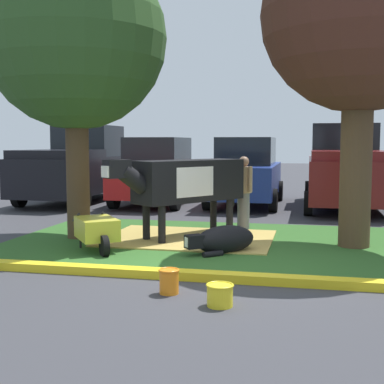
% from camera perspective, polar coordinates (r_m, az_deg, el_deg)
% --- Properties ---
extents(ground_plane, '(80.00, 80.00, 0.00)m').
position_cam_1_polar(ground_plane, '(7.95, 3.27, -8.25)').
color(ground_plane, '#38383D').
extents(grass_island, '(7.54, 4.92, 0.02)m').
position_cam_1_polar(grass_island, '(9.83, 1.94, -5.53)').
color(grass_island, '#2D5B23').
rests_on(grass_island, ground).
extents(curb_yellow, '(8.74, 0.24, 0.12)m').
position_cam_1_polar(curb_yellow, '(7.33, -1.77, -8.94)').
color(curb_yellow, yellow).
rests_on(curb_yellow, ground).
extents(hay_bedding, '(3.23, 2.43, 0.04)m').
position_cam_1_polar(hay_bedding, '(10.17, -0.36, -5.07)').
color(hay_bedding, tan).
rests_on(hay_bedding, ground).
extents(shade_tree_left, '(3.47, 3.47, 5.59)m').
position_cam_1_polar(shade_tree_left, '(10.56, -12.59, 15.89)').
color(shade_tree_left, '#4C3823').
rests_on(shade_tree_left, ground).
extents(shade_tree_right, '(3.45, 3.45, 5.84)m').
position_cam_1_polar(shade_tree_right, '(9.96, 17.82, 17.83)').
color(shade_tree_right, '#4C3823').
rests_on(shade_tree_right, ground).
extents(cow_holstein, '(2.22, 2.70, 1.58)m').
position_cam_1_polar(cow_holstein, '(10.16, -0.75, 1.15)').
color(cow_holstein, black).
rests_on(cow_holstein, ground).
extents(calf_lying, '(1.20, 1.09, 0.48)m').
position_cam_1_polar(calf_lying, '(8.90, 3.46, -5.20)').
color(calf_lying, black).
rests_on(calf_lying, ground).
extents(person_handler, '(0.40, 0.40, 1.58)m').
position_cam_1_polar(person_handler, '(11.22, 5.63, 0.12)').
color(person_handler, slate).
rests_on(person_handler, ground).
extents(wheelbarrow, '(1.25, 1.46, 0.63)m').
position_cam_1_polar(wheelbarrow, '(9.17, -10.28, -4.02)').
color(wheelbarrow, gold).
rests_on(wheelbarrow, ground).
extents(bucket_orange, '(0.26, 0.26, 0.31)m').
position_cam_1_polar(bucket_orange, '(6.61, -2.51, -9.61)').
color(bucket_orange, orange).
rests_on(bucket_orange, ground).
extents(bucket_yellow, '(0.32, 0.32, 0.26)m').
position_cam_1_polar(bucket_yellow, '(6.14, 3.05, -11.07)').
color(bucket_yellow, yellow).
rests_on(bucket_yellow, ground).
extents(pickup_truck_black, '(2.24, 5.41, 2.42)m').
position_cam_1_polar(pickup_truck_black, '(17.08, -12.27, 2.74)').
color(pickup_truck_black, black).
rests_on(pickup_truck_black, ground).
extents(sedan_red, '(2.04, 4.41, 2.02)m').
position_cam_1_polar(sedan_red, '(16.02, -3.70, 2.22)').
color(sedan_red, red).
rests_on(sedan_red, ground).
extents(sedan_blue, '(2.04, 4.41, 2.02)m').
position_cam_1_polar(sedan_blue, '(15.72, 5.92, 2.14)').
color(sedan_blue, navy).
rests_on(sedan_blue, ground).
extents(pickup_truck_maroon, '(2.24, 5.41, 2.42)m').
position_cam_1_polar(pickup_truck_maroon, '(15.59, 16.28, 2.40)').
color(pickup_truck_maroon, maroon).
rests_on(pickup_truck_maroon, ground).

